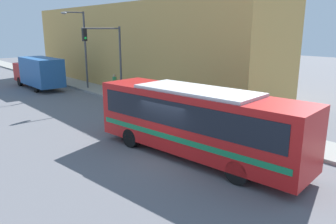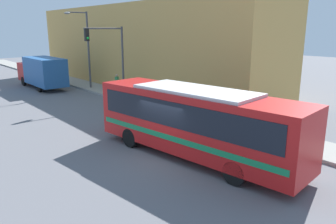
{
  "view_description": "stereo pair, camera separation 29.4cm",
  "coord_description": "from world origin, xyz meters",
  "px_view_note": "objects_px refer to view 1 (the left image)",
  "views": [
    {
      "loc": [
        -9.17,
        -10.26,
        5.56
      ],
      "look_at": [
        1.79,
        2.26,
        1.34
      ],
      "focal_mm": 35.0,
      "sensor_mm": 36.0,
      "label": 1
    },
    {
      "loc": [
        -8.94,
        -10.45,
        5.56
      ],
      "look_at": [
        1.79,
        2.26,
        1.34
      ],
      "focal_mm": 35.0,
      "sensor_mm": 36.0,
      "label": 2
    }
  ],
  "objects_px": {
    "fire_hydrant": "(213,117)",
    "delivery_truck": "(38,72)",
    "city_bus": "(196,119)",
    "parking_meter": "(149,94)",
    "pedestrian_near_corner": "(115,84)",
    "traffic_light_pole": "(108,50)",
    "street_lamp": "(82,44)"
  },
  "relations": [
    {
      "from": "traffic_light_pole",
      "to": "street_lamp",
      "type": "distance_m",
      "value": 6.05
    },
    {
      "from": "fire_hydrant",
      "to": "parking_meter",
      "type": "relative_size",
      "value": 0.61
    },
    {
      "from": "city_bus",
      "to": "street_lamp",
      "type": "bearing_deg",
      "value": 70.55
    },
    {
      "from": "city_bus",
      "to": "parking_meter",
      "type": "height_order",
      "value": "city_bus"
    },
    {
      "from": "delivery_truck",
      "to": "fire_hydrant",
      "type": "height_order",
      "value": "delivery_truck"
    },
    {
      "from": "city_bus",
      "to": "street_lamp",
      "type": "xyz_separation_m",
      "value": [
        4.28,
        18.65,
        2.48
      ]
    },
    {
      "from": "fire_hydrant",
      "to": "traffic_light_pole",
      "type": "xyz_separation_m",
      "value": [
        -0.94,
        9.89,
        3.45
      ]
    },
    {
      "from": "delivery_truck",
      "to": "pedestrian_near_corner",
      "type": "distance_m",
      "value": 8.74
    },
    {
      "from": "fire_hydrant",
      "to": "traffic_light_pole",
      "type": "distance_m",
      "value": 10.52
    },
    {
      "from": "delivery_truck",
      "to": "traffic_light_pole",
      "type": "bearing_deg",
      "value": -77.41
    },
    {
      "from": "fire_hydrant",
      "to": "street_lamp",
      "type": "xyz_separation_m",
      "value": [
        -0.03,
        15.87,
        3.72
      ]
    },
    {
      "from": "delivery_truck",
      "to": "fire_hydrant",
      "type": "xyz_separation_m",
      "value": [
        3.04,
        -19.32,
        -1.08
      ]
    },
    {
      "from": "fire_hydrant",
      "to": "city_bus",
      "type": "bearing_deg",
      "value": -147.2
    },
    {
      "from": "street_lamp",
      "to": "pedestrian_near_corner",
      "type": "relative_size",
      "value": 4.05
    },
    {
      "from": "city_bus",
      "to": "fire_hydrant",
      "type": "distance_m",
      "value": 5.27
    },
    {
      "from": "parking_meter",
      "to": "pedestrian_near_corner",
      "type": "bearing_deg",
      "value": 85.66
    },
    {
      "from": "traffic_light_pole",
      "to": "pedestrian_near_corner",
      "type": "bearing_deg",
      "value": 46.71
    },
    {
      "from": "street_lamp",
      "to": "parking_meter",
      "type": "bearing_deg",
      "value": -89.83
    },
    {
      "from": "fire_hydrant",
      "to": "delivery_truck",
      "type": "bearing_deg",
      "value": 98.95
    },
    {
      "from": "street_lamp",
      "to": "city_bus",
      "type": "bearing_deg",
      "value": -102.92
    },
    {
      "from": "city_bus",
      "to": "fire_hydrant",
      "type": "xyz_separation_m",
      "value": [
        4.31,
        2.78,
        -1.25
      ]
    },
    {
      "from": "city_bus",
      "to": "traffic_light_pole",
      "type": "height_order",
      "value": "traffic_light_pole"
    },
    {
      "from": "parking_meter",
      "to": "fire_hydrant",
      "type": "bearing_deg",
      "value": -90.0
    },
    {
      "from": "delivery_truck",
      "to": "parking_meter",
      "type": "bearing_deg",
      "value": -77.04
    },
    {
      "from": "pedestrian_near_corner",
      "to": "traffic_light_pole",
      "type": "bearing_deg",
      "value": -133.29
    },
    {
      "from": "delivery_truck",
      "to": "fire_hydrant",
      "type": "distance_m",
      "value": 19.59
    },
    {
      "from": "city_bus",
      "to": "delivery_truck",
      "type": "bearing_deg",
      "value": 80.2
    },
    {
      "from": "traffic_light_pole",
      "to": "parking_meter",
      "type": "relative_size",
      "value": 4.53
    },
    {
      "from": "city_bus",
      "to": "delivery_truck",
      "type": "height_order",
      "value": "city_bus"
    },
    {
      "from": "street_lamp",
      "to": "pedestrian_near_corner",
      "type": "xyz_separation_m",
      "value": [
        0.42,
        -4.56,
        -3.23
      ]
    },
    {
      "from": "fire_hydrant",
      "to": "parking_meter",
      "type": "distance_m",
      "value": 6.12
    },
    {
      "from": "pedestrian_near_corner",
      "to": "parking_meter",
      "type": "bearing_deg",
      "value": -94.34
    }
  ]
}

